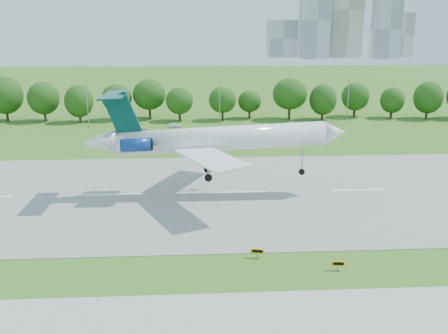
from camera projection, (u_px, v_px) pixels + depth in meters
ground at (428, 259)px, 57.58m from camera, size 600.00×600.00×0.00m
runway at (359, 190)px, 81.60m from camera, size 400.00×45.00×0.08m
tree_line at (287, 97)px, 144.33m from camera, size 288.40×8.40×10.40m
light_poles at (284, 102)px, 134.53m from camera, size 175.90×0.25×12.19m
skyline at (340, 22)px, 430.44m from camera, size 127.00×52.00×80.00m
airliner at (208, 138)px, 77.75m from camera, size 41.14×30.09×13.77m
taxi_sign_left at (257, 251)px, 57.60m from camera, size 1.60×0.50×1.12m
taxi_sign_centre at (338, 263)px, 54.64m from camera, size 1.54×0.34×1.07m
service_vehicle_a at (175, 125)px, 132.52m from camera, size 3.74×1.77×1.19m
service_vehicle_b at (142, 129)px, 128.67m from camera, size 3.35×2.00×1.07m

